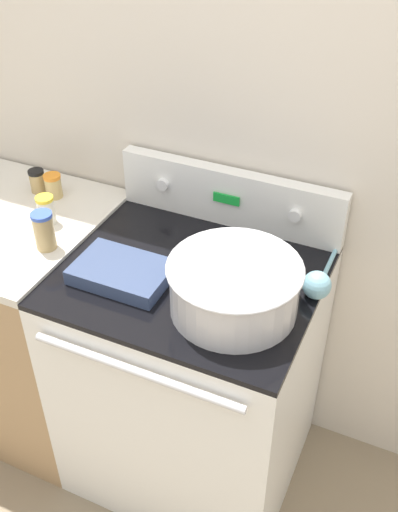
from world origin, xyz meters
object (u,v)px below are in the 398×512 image
mixing_bowl (234,285)px  spice_jar_yellow_cap (46,210)px  casserole_dish (122,271)px  spice_jar_orange_cap (53,186)px  spice_jar_blue_cap (44,231)px  spice_jar_black_cap (37,181)px  ladle (318,283)px

mixing_bowl → spice_jar_yellow_cap: 0.72m
mixing_bowl → casserole_dish: bearing=-178.2°
spice_jar_yellow_cap → mixing_bowl: bearing=-10.2°
spice_jar_yellow_cap → casserole_dish: bearing=-20.8°
spice_jar_orange_cap → spice_jar_blue_cap: bearing=-59.2°
mixing_bowl → spice_jar_blue_cap: (-0.63, 0.01, -0.01)m
spice_jar_black_cap → spice_jar_blue_cap: bearing=-49.5°
spice_jar_black_cap → mixing_bowl: bearing=-18.1°
mixing_bowl → ladle: (0.19, 0.16, -0.05)m
spice_jar_blue_cap → spice_jar_yellow_cap: 0.14m
spice_jar_blue_cap → spice_jar_orange_cap: spice_jar_blue_cap is taller
spice_jar_black_cap → ladle: bearing=-6.7°
spice_jar_blue_cap → spice_jar_yellow_cap: (-0.08, 0.12, -0.01)m
spice_jar_blue_cap → spice_jar_orange_cap: size_ratio=1.46×
mixing_bowl → spice_jar_orange_cap: bearing=160.8°
mixing_bowl → casserole_dish: 0.35m
casserole_dish → spice_jar_orange_cap: (-0.44, 0.29, 0.03)m
casserole_dish → spice_jar_yellow_cap: 0.39m
mixing_bowl → casserole_dish: size_ratio=1.32×
ladle → spice_jar_blue_cap: (-0.83, -0.15, 0.04)m
spice_jar_orange_cap → spice_jar_black_cap: 0.07m
spice_jar_black_cap → casserole_dish: bearing=-29.6°
mixing_bowl → spice_jar_black_cap: 0.91m
spice_jar_orange_cap → spice_jar_yellow_cap: bearing=-62.2°
casserole_dish → spice_jar_black_cap: 0.59m
spice_jar_yellow_cap → spice_jar_black_cap: size_ratio=1.18×
mixing_bowl → spice_jar_blue_cap: mixing_bowl is taller
mixing_bowl → spice_jar_black_cap: (-0.86, 0.28, -0.03)m
spice_jar_blue_cap → spice_jar_orange_cap: 0.31m
mixing_bowl → ladle: size_ratio=1.15×
casserole_dish → ladle: ladle is taller
casserole_dish → spice_jar_blue_cap: bearing=175.5°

